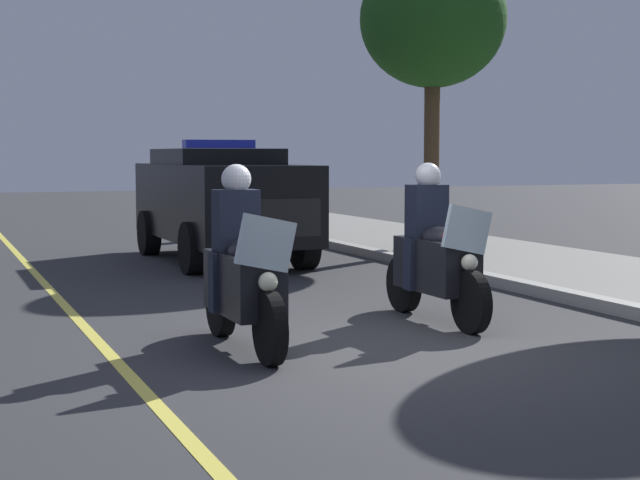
{
  "coord_description": "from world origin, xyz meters",
  "views": [
    {
      "loc": [
        8.3,
        -3.88,
        1.81
      ],
      "look_at": [
        -1.33,
        0.0,
        0.9
      ],
      "focal_mm": 55.05,
      "sensor_mm": 36.0,
      "label": 1
    }
  ],
  "objects_px": {
    "police_motorcycle_lead_right": "(435,258)",
    "tree_far_back": "(433,21)",
    "police_suv": "(221,198)",
    "police_motorcycle_lead_left": "(243,275)",
    "cyclist_background": "(230,199)"
  },
  "relations": [
    {
      "from": "police_motorcycle_lead_right",
      "to": "police_suv",
      "type": "bearing_deg",
      "value": -175.92
    },
    {
      "from": "police_motorcycle_lead_left",
      "to": "police_suv",
      "type": "bearing_deg",
      "value": 165.35
    },
    {
      "from": "police_motorcycle_lead_right",
      "to": "tree_far_back",
      "type": "distance_m",
      "value": 8.42
    },
    {
      "from": "police_suv",
      "to": "tree_far_back",
      "type": "height_order",
      "value": "tree_far_back"
    },
    {
      "from": "police_motorcycle_lead_left",
      "to": "police_suv",
      "type": "xyz_separation_m",
      "value": [
        -7.29,
        1.91,
        0.37
      ]
    },
    {
      "from": "cyclist_background",
      "to": "tree_far_back",
      "type": "bearing_deg",
      "value": 29.7
    },
    {
      "from": "police_motorcycle_lead_left",
      "to": "cyclist_background",
      "type": "bearing_deg",
      "value": 163.84
    },
    {
      "from": "cyclist_background",
      "to": "tree_far_back",
      "type": "height_order",
      "value": "tree_far_back"
    },
    {
      "from": "police_motorcycle_lead_right",
      "to": "tree_far_back",
      "type": "xyz_separation_m",
      "value": [
        -6.75,
        3.59,
        3.53
      ]
    },
    {
      "from": "police_motorcycle_lead_left",
      "to": "police_motorcycle_lead_right",
      "type": "height_order",
      "value": "same"
    },
    {
      "from": "police_motorcycle_lead_left",
      "to": "police_suv",
      "type": "distance_m",
      "value": 7.54
    },
    {
      "from": "police_motorcycle_lead_right",
      "to": "cyclist_background",
      "type": "distance_m",
      "value": 11.24
    },
    {
      "from": "police_suv",
      "to": "tree_far_back",
      "type": "relative_size",
      "value": 0.91
    },
    {
      "from": "police_motorcycle_lead_left",
      "to": "tree_far_back",
      "type": "height_order",
      "value": "tree_far_back"
    },
    {
      "from": "police_motorcycle_lead_left",
      "to": "tree_far_back",
      "type": "bearing_deg",
      "value": 141.15
    }
  ]
}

